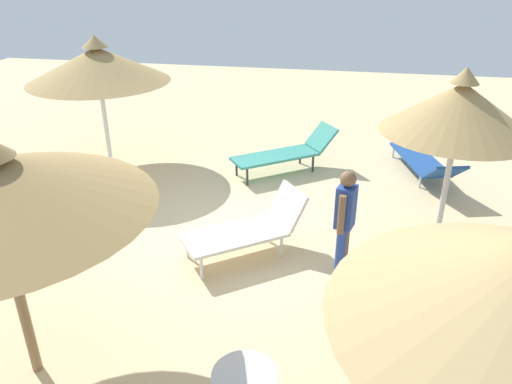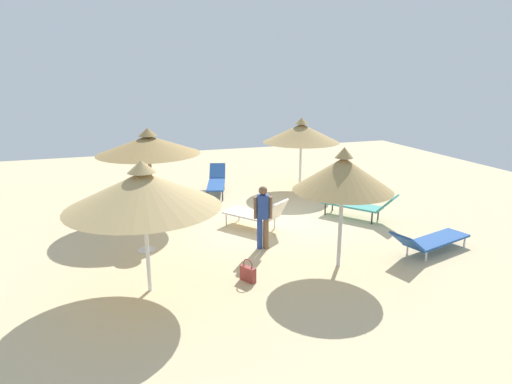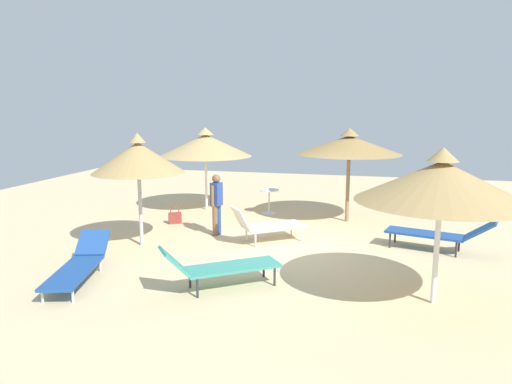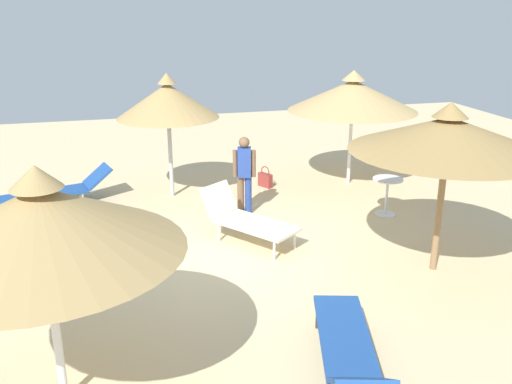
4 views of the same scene
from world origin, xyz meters
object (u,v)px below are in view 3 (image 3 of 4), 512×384
Objects in this scene: lounge_chair_front at (265,224)px; lounge_chair_near_right at (79,264)px; parasol_umbrella_far_right at (349,145)px; side_table_round at (269,197)px; handbag at (175,217)px; person_standing_near_left at (216,202)px; parasol_umbrella_near_left at (441,181)px; lounge_chair_edge at (440,233)px; lounge_chair_center at (219,266)px; parasol_umbrella_far_left at (205,145)px; parasol_umbrella_back at (138,158)px.

lounge_chair_front reaches higher than lounge_chair_near_right.
side_table_round is (-2.31, 0.37, -1.64)m from parasol_umbrella_far_right.
handbag is at bearing 90.30° from lounge_chair_near_right.
person_standing_near_left is 2.09× the size of side_table_round.
lounge_chair_near_right is 4.42m from handbag.
parasol_umbrella_near_left reaches higher than lounge_chair_edge.
lounge_chair_center is at bearing -108.63° from parasol_umbrella_far_right.
lounge_chair_near_right is (-2.78, -3.28, -0.12)m from lounge_chair_front.
handbag is (-0.23, -1.90, -1.83)m from parasol_umbrella_far_left.
parasol_umbrella_near_left reaches higher than parasol_umbrella_far_left.
parasol_umbrella_back is (-4.48, -3.51, -0.10)m from parasol_umbrella_far_right.
lounge_chair_near_right is at bearing -112.33° from person_standing_near_left.
person_standing_near_left is at bearing -105.89° from side_table_round.
parasol_umbrella_near_left is 1.13× the size of lounge_chair_near_right.
parasol_umbrella_far_right reaches higher than lounge_chair_edge.
lounge_chair_front is 0.76× the size of lounge_chair_edge.
parasol_umbrella_back is at bearing 88.62° from lounge_chair_near_right.
parasol_umbrella_far_right is 5.69m from parasol_umbrella_back.
side_table_round is at bearing 60.87° from parasol_umbrella_back.
parasol_umbrella_back is at bearing -119.13° from side_table_round.
lounge_chair_center is at bearing -86.01° from side_table_round.
side_table_round reaches higher than lounge_chair_near_right.
handbag is (-4.56, -1.43, -1.96)m from parasol_umbrella_far_right.
parasol_umbrella_far_left reaches higher than person_standing_near_left.
parasol_umbrella_far_left is 1.38× the size of lounge_chair_center.
parasol_umbrella_back reaches higher than parasol_umbrella_near_left.
person_standing_near_left is (-1.31, 0.30, 0.42)m from lounge_chair_front.
parasol_umbrella_far_right is (-1.70, 5.36, 0.12)m from parasol_umbrella_near_left.
lounge_chair_edge reaches higher than handbag.
lounge_chair_front is at bearing 49.72° from lounge_chair_near_right.
lounge_chair_front is 0.75× the size of lounge_chair_near_right.
parasol_umbrella_far_right is at bearing 52.21° from lounge_chair_near_right.
lounge_chair_edge is at bearing 38.59° from lounge_chair_center.
side_table_round is at bearing 125.01° from parasol_umbrella_near_left.
parasol_umbrella_far_right is at bearing -9.18° from side_table_round.
parasol_umbrella_far_left is (0.15, 3.98, -0.03)m from parasol_umbrella_back.
parasol_umbrella_back is 1.27× the size of lounge_chair_center.
lounge_chair_center is (2.43, -6.09, -1.59)m from parasol_umbrella_far_left.
person_standing_near_left is at bearing 67.67° from lounge_chair_near_right.
lounge_chair_near_right is 1.55× the size of person_standing_near_left.
parasol_umbrella_far_right is 1.20× the size of lounge_chair_near_right.
parasol_umbrella_far_right is 1.39× the size of lounge_chair_center.
lounge_chair_center is at bearing -39.16° from parasol_umbrella_back.
side_table_round is (0.75, 2.64, -0.36)m from person_standing_near_left.
person_standing_near_left is (1.26, -2.74, -1.15)m from parasol_umbrella_far_left.
parasol_umbrella_back is at bearing -138.65° from person_standing_near_left.
parasol_umbrella_far_left is 2.65m from handbag.
lounge_chair_center is at bearing -70.74° from person_standing_near_left.
parasol_umbrella_back is 2.22m from person_standing_near_left.
parasol_umbrella_near_left is 1.15× the size of lounge_chair_edge.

